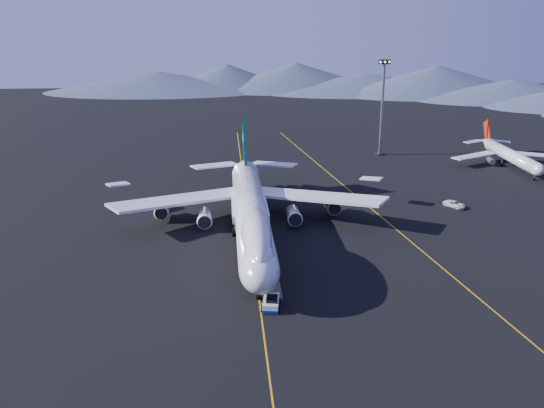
{
  "coord_description": "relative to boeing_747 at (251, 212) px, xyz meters",
  "views": [
    {
      "loc": [
        -5.0,
        -114.56,
        44.88
      ],
      "look_at": [
        4.58,
        4.42,
        6.0
      ],
      "focal_mm": 40.0,
      "sensor_mm": 36.0,
      "label": 1
    }
  ],
  "objects": [
    {
      "name": "taxiway_line_side",
      "position": [
        30.0,
        9.97,
        -5.8
      ],
      "size": [
        28.08,
        198.09,
        0.01
      ],
      "primitive_type": "cube",
      "rotation": [
        0.0,
        0.0,
        0.14
      ],
      "color": "#D2940C",
      "rests_on": "ground"
    },
    {
      "name": "pushback_tug",
      "position": [
        1.7,
        -29.53,
        -5.12
      ],
      "size": [
        3.48,
        5.36,
        2.2
      ],
      "rotation": [
        0.0,
        0.0,
        -0.15
      ],
      "color": "silver",
      "rests_on": "ground"
    },
    {
      "name": "floodlight_mast",
      "position": [
        44.42,
        70.86,
        9.24
      ],
      "size": [
        3.67,
        2.75,
        29.7
      ],
      "rotation": [
        0.0,
        0.0,
        0.41
      ],
      "color": "black",
      "rests_on": "ground"
    },
    {
      "name": "service_van",
      "position": [
        48.69,
        16.81,
        -5.07
      ],
      "size": [
        5.07,
        5.86,
        1.5
      ],
      "primitive_type": "imported",
      "rotation": [
        0.0,
        0.0,
        0.59
      ],
      "color": "white",
      "rests_on": "ground"
    },
    {
      "name": "ground",
      "position": [
        -0.0,
        -0.03,
        -5.81
      ],
      "size": [
        500.0,
        500.0,
        0.0
      ],
      "primitive_type": "plane",
      "color": "black",
      "rests_on": "ground"
    },
    {
      "name": "boeing_747",
      "position": [
        0.0,
        0.0,
        0.0
      ],
      "size": [
        59.62,
        72.43,
        19.37
      ],
      "color": "silver",
      "rests_on": "ground"
    },
    {
      "name": "taxiway_line_main",
      "position": [
        -0.0,
        -0.03,
        -5.8
      ],
      "size": [
        0.25,
        220.0,
        0.01
      ],
      "primitive_type": "cube",
      "color": "#D2940C",
      "rests_on": "ground"
    },
    {
      "name": "second_jet",
      "position": [
        78.81,
        53.31,
        -2.45
      ],
      "size": [
        34.53,
        39.01,
        11.1
      ],
      "rotation": [
        0.0,
        0.0,
        0.23
      ],
      "color": "silver",
      "rests_on": "ground"
    }
  ]
}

